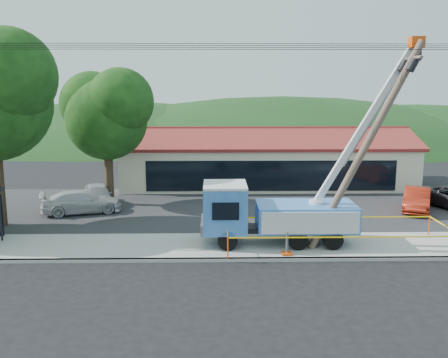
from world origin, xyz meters
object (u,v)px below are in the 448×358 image
Objects in this scene: utility_truck at (274,211)px; leaning_pole at (370,137)px; car_red at (416,212)px; car_silver at (98,207)px; car_white at (82,214)px.

leaning_pole is (4.25, -0.85, 3.66)m from utility_truck.
car_red is (5.46, 7.40, -5.44)m from leaning_pole.
utility_truck is 11.85m from car_red.
leaning_pole is at bearing -49.48° from car_silver.
leaning_pole is 18.11m from car_silver.
utility_truck is 5.67m from leaning_pole.
car_white is (-0.59, -1.80, 0.00)m from car_silver.
car_white is (-11.09, 6.33, -1.78)m from utility_truck.
utility_truck reaches higher than leaning_pole.
car_silver is (-14.75, 8.98, -5.44)m from leaning_pole.
car_red is (20.21, -1.58, 0.00)m from car_silver.
car_silver is at bearing 142.25° from utility_truck.
car_silver is at bearing -161.04° from car_red.
car_red is at bearing -22.62° from car_silver.
utility_truck is at bearing -55.89° from car_silver.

